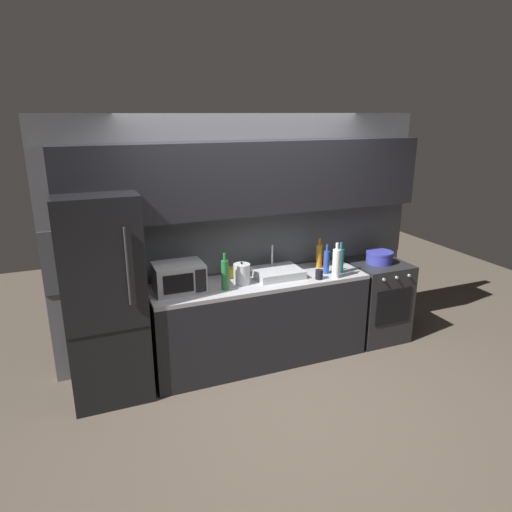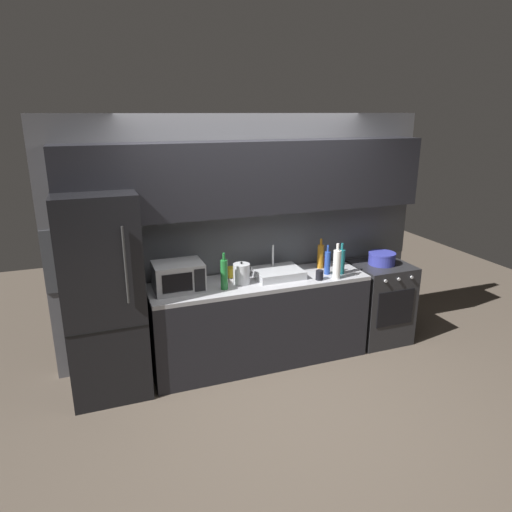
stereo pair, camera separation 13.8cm
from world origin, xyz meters
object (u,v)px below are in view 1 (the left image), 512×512
at_px(refrigerator, 104,298).
at_px(microwave, 179,277).
at_px(mug_dark, 319,274).
at_px(cooking_pot, 379,257).
at_px(oven_range, 376,300).
at_px(wine_bottle_teal, 340,260).
at_px(wine_bottle_white, 336,263).
at_px(mug_yellow, 231,272).
at_px(wine_bottle_green, 225,274).
at_px(wine_bottle_amber, 319,255).
at_px(mug_red, 324,260).
at_px(wine_bottle_blue, 326,262).
at_px(kettle, 242,274).

xyz_separation_m(refrigerator, microwave, (0.68, 0.02, 0.10)).
relative_size(mug_dark, cooking_pot, 0.33).
bearing_deg(oven_range, wine_bottle_teal, -168.94).
relative_size(oven_range, microwave, 1.96).
height_order(wine_bottle_white, mug_yellow, wine_bottle_white).
bearing_deg(wine_bottle_green, mug_dark, -5.19).
bearing_deg(wine_bottle_amber, oven_range, -10.60).
height_order(oven_range, microwave, microwave).
bearing_deg(mug_yellow, wine_bottle_teal, -15.34).
bearing_deg(cooking_pot, mug_red, 161.70).
bearing_deg(refrigerator, mug_yellow, 8.44).
distance_m(wine_bottle_white, wine_bottle_blue, 0.16).
distance_m(microwave, wine_bottle_teal, 1.68).
distance_m(microwave, cooking_pot, 2.26).
height_order(microwave, wine_bottle_blue, wine_bottle_blue).
height_order(wine_bottle_teal, cooking_pot, wine_bottle_teal).
distance_m(microwave, wine_bottle_blue, 1.54).
height_order(mug_dark, mug_yellow, mug_yellow).
bearing_deg(oven_range, wine_bottle_amber, 169.40).
height_order(wine_bottle_white, wine_bottle_amber, wine_bottle_white).
relative_size(wine_bottle_green, mug_yellow, 3.39).
xyz_separation_m(wine_bottle_amber, cooking_pot, (0.70, -0.13, -0.07)).
relative_size(kettle, mug_red, 2.50).
bearing_deg(mug_dark, microwave, 170.95).
xyz_separation_m(refrigerator, wine_bottle_teal, (2.35, -0.12, 0.10)).
bearing_deg(mug_yellow, wine_bottle_blue, -15.02).
bearing_deg(wine_bottle_white, wine_bottle_blue, 98.55).
bearing_deg(wine_bottle_green, wine_bottle_teal, -0.16).
distance_m(refrigerator, wine_bottle_teal, 2.36).
distance_m(refrigerator, mug_dark, 2.07).
bearing_deg(mug_yellow, wine_bottle_amber, -3.22).
bearing_deg(refrigerator, microwave, 1.55).
bearing_deg(microwave, cooking_pot, -0.46).
distance_m(wine_bottle_amber, cooking_pot, 0.71).
height_order(refrigerator, oven_range, refrigerator).
xyz_separation_m(wine_bottle_white, wine_bottle_blue, (-0.02, 0.15, -0.03)).
distance_m(microwave, wine_bottle_amber, 1.57).
relative_size(oven_range, cooking_pot, 3.04).
xyz_separation_m(wine_bottle_amber, mug_yellow, (-0.99, 0.06, -0.08)).
relative_size(wine_bottle_white, mug_yellow, 3.45).
bearing_deg(wine_bottle_blue, mug_red, 63.43).
distance_m(oven_range, cooking_pot, 0.52).
bearing_deg(wine_bottle_teal, mug_yellow, 164.66).
relative_size(mug_yellow, mug_red, 1.18).
height_order(refrigerator, wine_bottle_teal, refrigerator).
xyz_separation_m(oven_range, microwave, (-2.26, 0.02, 0.58)).
xyz_separation_m(refrigerator, wine_bottle_blue, (2.21, -0.07, 0.09)).
height_order(wine_bottle_green, cooking_pot, wine_bottle_green).
height_order(microwave, wine_bottle_green, wine_bottle_green).
bearing_deg(wine_bottle_amber, kettle, -170.79).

